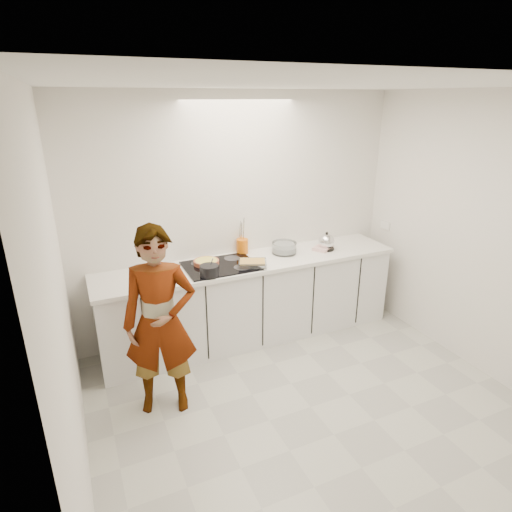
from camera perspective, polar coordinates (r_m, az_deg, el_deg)
name	(u,v)px	position (r m, az deg, el deg)	size (l,w,h in m)	color
floor	(311,407)	(3.96, 7.32, -19.34)	(3.60, 3.20, 0.00)	beige
ceiling	(329,84)	(3.05, 9.66, 21.62)	(3.60, 3.20, 0.00)	white
wall_back	(239,217)	(4.64, -2.23, 5.16)	(3.60, 0.00, 2.60)	silver
wall_front	(512,393)	(2.28, 30.99, -15.39)	(3.60, 0.00, 2.60)	silver
wall_left	(62,315)	(2.84, -24.49, -7.13)	(0.00, 3.20, 2.60)	silver
wall_right	(483,238)	(4.49, 28.03, 2.14)	(0.02, 3.20, 2.60)	silver
base_cabinets	(252,301)	(4.67, -0.60, -6.09)	(3.20, 0.58, 0.87)	white
countertop	(251,263)	(4.49, -0.62, -0.88)	(3.24, 0.64, 0.04)	white
hob	(221,266)	(4.34, -4.75, -1.33)	(0.72, 0.54, 0.01)	black
tart_dish	(206,262)	(4.38, -6.64, -0.79)	(0.32, 0.32, 0.04)	#9F4C32
saucepan	(209,270)	(4.09, -6.24, -1.92)	(0.24, 0.24, 0.17)	black
baking_dish	(252,263)	(4.30, -0.48, -0.93)	(0.34, 0.30, 0.05)	silver
mixing_bowl	(284,248)	(4.69, 3.78, 1.04)	(0.34, 0.34, 0.12)	silver
tea_towel	(323,248)	(4.87, 8.89, 1.09)	(0.22, 0.16, 0.04)	white
kettle	(326,242)	(4.85, 9.35, 1.84)	(0.23, 0.23, 0.21)	black
utensil_crock	(242,246)	(4.68, -1.84, 1.31)	(0.13, 0.13, 0.16)	#D8650A
cook	(160,322)	(3.58, -12.66, -8.63)	(0.59, 0.39, 1.62)	white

